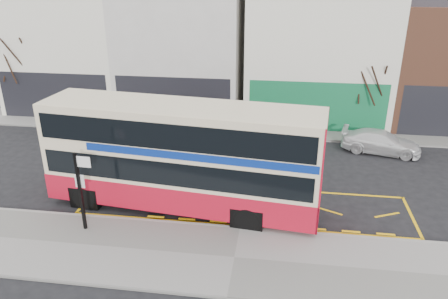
# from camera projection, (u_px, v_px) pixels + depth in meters

# --- Properties ---
(ground) EXTENTS (120.00, 120.00, 0.00)m
(ground) POSITION_uv_depth(u_px,v_px,m) (241.00, 225.00, 17.59)
(ground) COLOR black
(ground) RESTS_ON ground
(pavement) EXTENTS (40.00, 4.00, 0.15)m
(pavement) POSITION_uv_depth(u_px,v_px,m) (234.00, 259.00, 15.47)
(pavement) COLOR gray
(pavement) RESTS_ON ground
(kerb) EXTENTS (40.00, 0.15, 0.15)m
(kerb) POSITION_uv_depth(u_px,v_px,m) (240.00, 229.00, 17.22)
(kerb) COLOR gray
(kerb) RESTS_ON ground
(far_pavement) EXTENTS (50.00, 3.00, 0.15)m
(far_pavement) POSITION_uv_depth(u_px,v_px,m) (259.00, 129.00, 27.57)
(far_pavement) COLOR gray
(far_pavement) RESTS_ON ground
(road_markings) EXTENTS (14.00, 3.40, 0.01)m
(road_markings) POSITION_uv_depth(u_px,v_px,m) (245.00, 205.00, 19.05)
(road_markings) COLOR yellow
(road_markings) RESTS_ON ground
(terrace_far_left) EXTENTS (8.00, 8.01, 10.80)m
(terrace_far_left) POSITION_uv_depth(u_px,v_px,m) (75.00, 38.00, 31.03)
(terrace_far_left) COLOR silver
(terrace_far_left) RESTS_ON ground
(terrace_left) EXTENTS (8.00, 8.01, 11.80)m
(terrace_left) POSITION_uv_depth(u_px,v_px,m) (184.00, 33.00, 29.83)
(terrace_left) COLOR beige
(terrace_left) RESTS_ON ground
(terrace_green_shop) EXTENTS (9.00, 8.01, 11.30)m
(terrace_green_shop) POSITION_uv_depth(u_px,v_px,m) (318.00, 39.00, 28.79)
(terrace_green_shop) COLOR silver
(terrace_green_shop) RESTS_ON ground
(double_decker_bus) EXTENTS (11.68, 3.87, 4.58)m
(double_decker_bus) POSITION_uv_depth(u_px,v_px,m) (183.00, 156.00, 17.98)
(double_decker_bus) COLOR beige
(double_decker_bus) RESTS_ON ground
(bus_stop_post) EXTENTS (0.80, 0.15, 3.23)m
(bus_stop_post) POSITION_uv_depth(u_px,v_px,m) (81.00, 185.00, 16.35)
(bus_stop_post) COLOR black
(bus_stop_post) RESTS_ON pavement
(car_silver) EXTENTS (4.60, 2.99, 1.46)m
(car_silver) POSITION_uv_depth(u_px,v_px,m) (85.00, 123.00, 26.68)
(car_silver) COLOR silver
(car_silver) RESTS_ON ground
(car_grey) EXTENTS (4.16, 1.50, 1.36)m
(car_grey) POSITION_uv_depth(u_px,v_px,m) (197.00, 127.00, 26.06)
(car_grey) COLOR #45494D
(car_grey) RESTS_ON ground
(car_white) EXTENTS (4.49, 2.56, 1.23)m
(car_white) POSITION_uv_depth(u_px,v_px,m) (381.00, 142.00, 24.13)
(car_white) COLOR silver
(car_white) RESTS_ON ground
(street_tree_left) EXTENTS (3.22, 3.22, 6.94)m
(street_tree_left) POSITION_uv_depth(u_px,v_px,m) (16.00, 46.00, 28.34)
(street_tree_left) COLOR black
(street_tree_left) RESTS_ON ground
(street_tree_right) EXTENTS (2.58, 2.58, 5.57)m
(street_tree_right) POSITION_uv_depth(u_px,v_px,m) (372.00, 72.00, 25.64)
(street_tree_right) COLOR black
(street_tree_right) RESTS_ON ground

